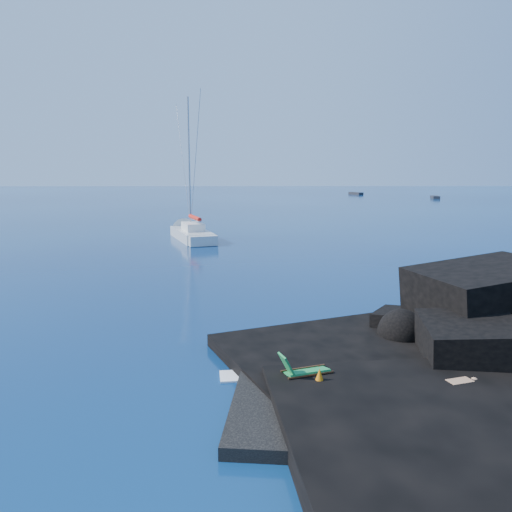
{
  "coord_description": "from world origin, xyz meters",
  "views": [
    {
      "loc": [
        0.64,
        -12.54,
        6.62
      ],
      "look_at": [
        1.14,
        14.26,
        2.0
      ],
      "focal_mm": 35.0,
      "sensor_mm": 36.0,
      "label": 1
    }
  ],
  "objects": [
    {
      "name": "beach",
      "position": [
        4.5,
        0.5,
        0.0
      ],
      "size": [
        9.08,
        6.86,
        0.7
      ],
      "primitive_type": "cube",
      "rotation": [
        0.0,
        0.0,
        -0.1
      ],
      "color": "black",
      "rests_on": "ground"
    },
    {
      "name": "distant_boat_b",
      "position": [
        45.29,
        105.3,
        0.0
      ],
      "size": [
        2.44,
        5.06,
        0.65
      ],
      "primitive_type": "cube",
      "rotation": [
        0.0,
        0.0,
        -0.2
      ],
      "color": "black",
      "rests_on": "ground"
    },
    {
      "name": "sunbather",
      "position": [
        6.77,
        0.89,
        0.54
      ],
      "size": [
        2.01,
        1.04,
        0.27
      ],
      "primitive_type": null,
      "rotation": [
        0.0,
        0.0,
        0.29
      ],
      "color": "tan",
      "rests_on": "towel"
    },
    {
      "name": "ground",
      "position": [
        0.0,
        0.0,
        0.0
      ],
      "size": [
        400.0,
        400.0,
        0.0
      ],
      "primitive_type": "plane",
      "color": "#031136",
      "rests_on": "ground"
    },
    {
      "name": "marker_cone",
      "position": [
        2.73,
        1.03,
        0.66
      ],
      "size": [
        0.51,
        0.51,
        0.63
      ],
      "primitive_type": "cone",
      "rotation": [
        0.0,
        0.0,
        0.3
      ],
      "color": "orange",
      "rests_on": "beach"
    },
    {
      "name": "surf_foam",
      "position": [
        5.0,
        5.0,
        0.0
      ],
      "size": [
        10.0,
        8.0,
        0.06
      ],
      "primitive_type": null,
      "color": "white",
      "rests_on": "ground"
    },
    {
      "name": "distant_boat_a",
      "position": [
        30.77,
        125.32,
        0.0
      ],
      "size": [
        3.38,
        5.07,
        0.65
      ],
      "primitive_type": "cube",
      "rotation": [
        0.0,
        0.0,
        0.42
      ],
      "color": "black",
      "rests_on": "ground"
    },
    {
      "name": "towel",
      "position": [
        6.77,
        0.89,
        0.38
      ],
      "size": [
        2.25,
        1.53,
        0.05
      ],
      "primitive_type": "cube",
      "rotation": [
        0.0,
        0.0,
        0.29
      ],
      "color": "white",
      "rests_on": "beach"
    },
    {
      "name": "deck_chair",
      "position": [
        2.43,
        1.55,
        0.87
      ],
      "size": [
        1.65,
        1.12,
        1.04
      ],
      "primitive_type": null,
      "rotation": [
        0.0,
        0.0,
        0.33
      ],
      "color": "#1D8340",
      "rests_on": "beach"
    },
    {
      "name": "sailboat",
      "position": [
        -4.69,
        35.5,
        0.0
      ],
      "size": [
        6.67,
        13.08,
        13.52
      ],
      "primitive_type": null,
      "rotation": [
        0.0,
        0.0,
        0.32
      ],
      "color": "silver",
      "rests_on": "ground"
    }
  ]
}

